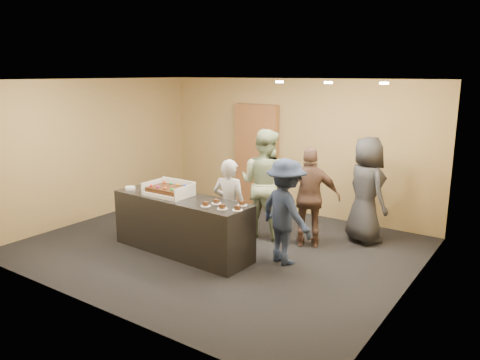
{
  "coord_description": "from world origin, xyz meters",
  "views": [
    {
      "loc": [
        4.42,
        -5.81,
        2.81
      ],
      "look_at": [
        0.41,
        0.0,
        1.18
      ],
      "focal_mm": 35.0,
      "sensor_mm": 36.0,
      "label": 1
    }
  ],
  "objects_px": {
    "person_server_grey": "(229,206)",
    "person_sage_man": "(264,183)",
    "person_brown_extra": "(310,197)",
    "cake_box": "(170,192)",
    "person_navy_man": "(286,212)",
    "storage_cabinet": "(256,156)",
    "sheet_cake": "(168,189)",
    "plate_stack": "(130,188)",
    "person_dark_suit": "(366,190)",
    "serving_counter": "(182,225)"
  },
  "relations": [
    {
      "from": "cake_box",
      "to": "person_server_grey",
      "type": "distance_m",
      "value": 0.99
    },
    {
      "from": "cake_box",
      "to": "person_brown_extra",
      "type": "distance_m",
      "value": 2.27
    },
    {
      "from": "person_navy_man",
      "to": "serving_counter",
      "type": "bearing_deg",
      "value": 42.31
    },
    {
      "from": "person_server_grey",
      "to": "person_sage_man",
      "type": "xyz_separation_m",
      "value": [
        0.06,
        0.95,
        0.19
      ]
    },
    {
      "from": "person_server_grey",
      "to": "person_brown_extra",
      "type": "distance_m",
      "value": 1.33
    },
    {
      "from": "sheet_cake",
      "to": "plate_stack",
      "type": "height_order",
      "value": "sheet_cake"
    },
    {
      "from": "person_sage_man",
      "to": "storage_cabinet",
      "type": "bearing_deg",
      "value": -56.19
    },
    {
      "from": "storage_cabinet",
      "to": "plate_stack",
      "type": "distance_m",
      "value": 3.07
    },
    {
      "from": "sheet_cake",
      "to": "person_server_grey",
      "type": "height_order",
      "value": "person_server_grey"
    },
    {
      "from": "person_navy_man",
      "to": "person_dark_suit",
      "type": "height_order",
      "value": "person_dark_suit"
    },
    {
      "from": "sheet_cake",
      "to": "person_dark_suit",
      "type": "relative_size",
      "value": 0.35
    },
    {
      "from": "person_server_grey",
      "to": "person_dark_suit",
      "type": "relative_size",
      "value": 0.84
    },
    {
      "from": "person_server_grey",
      "to": "person_sage_man",
      "type": "height_order",
      "value": "person_sage_man"
    },
    {
      "from": "person_server_grey",
      "to": "person_navy_man",
      "type": "xyz_separation_m",
      "value": [
        0.95,
        0.11,
        0.04
      ]
    },
    {
      "from": "sheet_cake",
      "to": "cake_box",
      "type": "bearing_deg",
      "value": 89.02
    },
    {
      "from": "cake_box",
      "to": "person_dark_suit",
      "type": "bearing_deg",
      "value": 40.37
    },
    {
      "from": "storage_cabinet",
      "to": "cake_box",
      "type": "height_order",
      "value": "storage_cabinet"
    },
    {
      "from": "person_sage_man",
      "to": "person_brown_extra",
      "type": "relative_size",
      "value": 1.14
    },
    {
      "from": "plate_stack",
      "to": "person_brown_extra",
      "type": "xyz_separation_m",
      "value": [
        2.61,
        1.48,
        -0.09
      ]
    },
    {
      "from": "cake_box",
      "to": "person_brown_extra",
      "type": "height_order",
      "value": "person_brown_extra"
    },
    {
      "from": "serving_counter",
      "to": "person_sage_man",
      "type": "xyz_separation_m",
      "value": [
        0.67,
        1.4,
        0.49
      ]
    },
    {
      "from": "sheet_cake",
      "to": "person_dark_suit",
      "type": "height_order",
      "value": "person_dark_suit"
    },
    {
      "from": "person_brown_extra",
      "to": "sheet_cake",
      "type": "bearing_deg",
      "value": 11.82
    },
    {
      "from": "cake_box",
      "to": "person_dark_suit",
      "type": "xyz_separation_m",
      "value": [
        2.48,
        2.11,
        -0.05
      ]
    },
    {
      "from": "sheet_cake",
      "to": "person_brown_extra",
      "type": "relative_size",
      "value": 0.37
    },
    {
      "from": "storage_cabinet",
      "to": "person_navy_man",
      "type": "distance_m",
      "value": 3.14
    },
    {
      "from": "cake_box",
      "to": "person_brown_extra",
      "type": "xyz_separation_m",
      "value": [
        1.81,
        1.37,
        -0.12
      ]
    },
    {
      "from": "serving_counter",
      "to": "sheet_cake",
      "type": "bearing_deg",
      "value": -177.44
    },
    {
      "from": "person_sage_man",
      "to": "person_navy_man",
      "type": "height_order",
      "value": "person_sage_man"
    },
    {
      "from": "plate_stack",
      "to": "person_navy_man",
      "type": "distance_m",
      "value": 2.7
    },
    {
      "from": "person_navy_man",
      "to": "person_brown_extra",
      "type": "xyz_separation_m",
      "value": [
        -0.01,
        0.84,
        0.03
      ]
    },
    {
      "from": "serving_counter",
      "to": "person_navy_man",
      "type": "bearing_deg",
      "value": 22.15
    },
    {
      "from": "storage_cabinet",
      "to": "person_navy_man",
      "type": "height_order",
      "value": "storage_cabinet"
    },
    {
      "from": "serving_counter",
      "to": "person_sage_man",
      "type": "bearing_deg",
      "value": 67.13
    },
    {
      "from": "cake_box",
      "to": "person_sage_man",
      "type": "distance_m",
      "value": 1.66
    },
    {
      "from": "cake_box",
      "to": "sheet_cake",
      "type": "relative_size",
      "value": 1.17
    },
    {
      "from": "serving_counter",
      "to": "cake_box",
      "type": "bearing_deg",
      "value": 176.71
    },
    {
      "from": "cake_box",
      "to": "person_navy_man",
      "type": "bearing_deg",
      "value": 16.18
    },
    {
      "from": "storage_cabinet",
      "to": "sheet_cake",
      "type": "relative_size",
      "value": 3.51
    },
    {
      "from": "person_sage_man",
      "to": "person_navy_man",
      "type": "xyz_separation_m",
      "value": [
        0.89,
        -0.85,
        -0.15
      ]
    },
    {
      "from": "cake_box",
      "to": "plate_stack",
      "type": "xyz_separation_m",
      "value": [
        -0.8,
        -0.11,
        -0.03
      ]
    },
    {
      "from": "serving_counter",
      "to": "storage_cabinet",
      "type": "height_order",
      "value": "storage_cabinet"
    },
    {
      "from": "sheet_cake",
      "to": "plate_stack",
      "type": "distance_m",
      "value": 0.81
    },
    {
      "from": "serving_counter",
      "to": "plate_stack",
      "type": "relative_size",
      "value": 14.04
    },
    {
      "from": "cake_box",
      "to": "person_sage_man",
      "type": "xyz_separation_m",
      "value": [
        0.93,
        1.38,
        -0.01
      ]
    },
    {
      "from": "person_server_grey",
      "to": "person_dark_suit",
      "type": "bearing_deg",
      "value": -143.93
    },
    {
      "from": "serving_counter",
      "to": "person_server_grey",
      "type": "distance_m",
      "value": 0.82
    },
    {
      "from": "cake_box",
      "to": "person_server_grey",
      "type": "bearing_deg",
      "value": 25.92
    },
    {
      "from": "storage_cabinet",
      "to": "cake_box",
      "type": "xyz_separation_m",
      "value": [
        0.21,
        -2.9,
        -0.14
      ]
    },
    {
      "from": "sheet_cake",
      "to": "person_brown_extra",
      "type": "height_order",
      "value": "person_brown_extra"
    }
  ]
}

